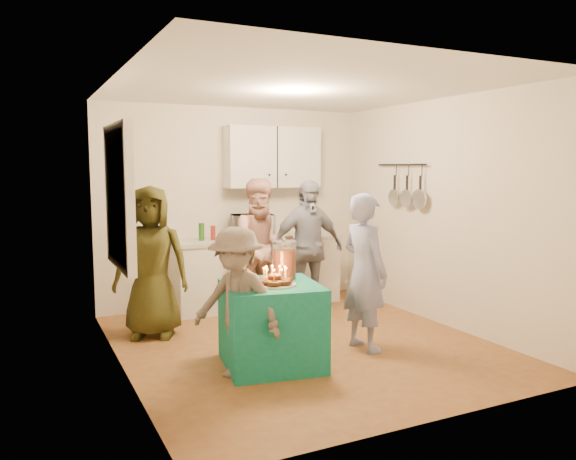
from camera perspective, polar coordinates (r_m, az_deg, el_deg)
name	(u,v)px	position (r m, az deg, el deg)	size (l,w,h in m)	color
floor	(303,344)	(5.93, 1.51, -11.46)	(4.00, 4.00, 0.00)	brown
ceiling	(304,87)	(5.70, 1.59, 14.29)	(4.00, 4.00, 0.00)	white
back_wall	(234,206)	(7.49, -5.52, 2.40)	(3.60, 3.60, 0.00)	silver
left_wall	(120,227)	(5.10, -16.72, 0.30)	(4.00, 4.00, 0.00)	silver
right_wall	(442,213)	(6.69, 15.37, 1.72)	(4.00, 4.00, 0.00)	silver
window_night	(117,197)	(5.38, -17.00, 3.27)	(0.04, 1.00, 1.20)	black
counter	(257,273)	(7.40, -3.18, -4.43)	(2.20, 0.58, 0.86)	white
countertop	(257,239)	(7.33, -3.20, -0.93)	(2.24, 0.62, 0.05)	beige
upper_cabinet	(273,157)	(7.53, -1.58, 7.39)	(1.30, 0.30, 0.80)	white
pot_rack	(400,185)	(7.16, 11.26, 4.53)	(0.12, 1.00, 0.60)	black
microwave	(253,226)	(7.29, -3.62, 0.40)	(0.54, 0.37, 0.30)	white
party_table	(271,325)	(5.22, -1.69, -9.58)	(0.85, 0.85, 0.76)	#127A65
donut_cake	(275,275)	(5.05, -1.32, -4.64)	(0.38, 0.38, 0.18)	#381C0C
punch_jar	(284,261)	(5.34, -0.38, -3.16)	(0.22, 0.22, 0.34)	red
man_birthday	(365,272)	(5.63, 7.78, -4.24)	(0.57, 0.38, 1.57)	#98A1DD
woman_back_left	(151,262)	(6.17, -13.73, -3.15)	(0.80, 0.52, 1.63)	brown
woman_back_center	(263,248)	(6.78, -2.59, -1.89)	(0.82, 0.64, 1.69)	#C87268
woman_back_right	(307,248)	(6.91, 1.95, -1.80)	(0.98, 0.41, 1.67)	#111739
child_near_left	(237,303)	(4.87, -5.19, -7.41)	(0.85, 0.49, 1.31)	#655750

